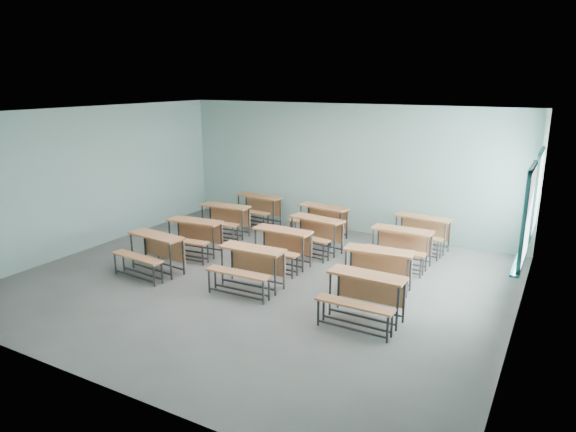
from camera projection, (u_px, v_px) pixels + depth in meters
name	position (u px, v px, depth m)	size (l,w,h in m)	color
room	(265.00, 200.00, 9.53)	(9.04, 8.04, 3.24)	slate
desk_unit_r0c0	(152.00, 248.00, 10.20)	(1.32, 0.95, 0.78)	#B96F43
desk_unit_r0c1	(249.00, 262.00, 9.41)	(1.27, 0.87, 0.78)	#B96F43
desk_unit_r0c2	(364.00, 291.00, 8.14)	(1.25, 0.85, 0.78)	#B96F43
desk_unit_r1c0	(192.00, 232.00, 11.25)	(1.31, 0.94, 0.78)	#B96F43
desk_unit_r1c1	(280.00, 242.00, 10.56)	(1.26, 0.86, 0.78)	#B96F43
desk_unit_r1c2	(377.00, 265.00, 9.30)	(1.32, 0.96, 0.78)	#B96F43
desk_unit_r2c0	(223.00, 216.00, 12.58)	(1.29, 0.92, 0.78)	#B96F43
desk_unit_r2c1	(314.00, 230.00, 11.43)	(1.34, 0.99, 0.78)	#B96F43
desk_unit_r2c2	(400.00, 242.00, 10.58)	(1.24, 0.83, 0.78)	#B96F43
desk_unit_r3c0	(257.00, 206.00, 13.63)	(1.29, 0.91, 0.78)	#B96F43
desk_unit_r3c1	(321.00, 217.00, 12.50)	(1.34, 0.99, 0.78)	#B96F43
desk_unit_r3c2	(421.00, 228.00, 11.56)	(1.31, 0.94, 0.78)	#B96F43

